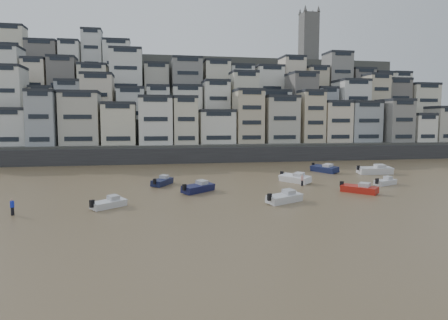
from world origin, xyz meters
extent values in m
plane|color=olive|center=(0.00, 0.00, 0.00)|extent=(400.00, 400.00, 0.00)
cube|color=#38383A|center=(10.00, 65.00, 1.75)|extent=(140.00, 3.00, 3.50)
cube|color=#4C4C47|center=(15.00, 72.00, 2.00)|extent=(140.00, 14.00, 4.00)
cube|color=#4C4C47|center=(15.00, 84.00, 5.00)|extent=(140.00, 14.00, 10.00)
cube|color=#4C4C47|center=(15.00, 96.00, 9.00)|extent=(140.00, 14.00, 18.00)
cube|color=#4C4C47|center=(15.00, 108.00, 13.00)|extent=(140.00, 16.00, 26.00)
cube|color=#4C4C47|center=(15.00, 122.00, 16.00)|extent=(140.00, 18.00, 32.00)
cube|color=#66635E|center=(55.00, 120.00, 41.00)|extent=(6.00, 6.00, 18.00)
camera|label=1|loc=(-5.36, -26.11, 9.57)|focal=32.00mm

